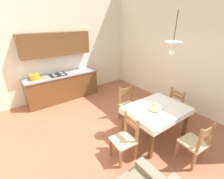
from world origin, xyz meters
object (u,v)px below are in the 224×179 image
kitchen_cabinetry (61,75)px  dining_chair_kitchen_side (128,105)px  dining_chair_window_side (178,105)px  dining_chair_camera_side (195,144)px  pendant_lamp (173,46)px  fruit_bowl (155,107)px  dining_table (156,113)px  dining_chair_tv_side (125,139)px

kitchen_cabinetry → dining_chair_kitchen_side: size_ratio=2.54×
dining_chair_window_side → dining_chair_camera_side: bearing=-136.2°
kitchen_cabinetry → pendant_lamp: (1.12, -3.26, 1.25)m
fruit_bowl → dining_table: bearing=3.3°
dining_chair_camera_side → fruit_bowl: (-0.08, 0.94, 0.37)m
dining_chair_camera_side → fruit_bowl: bearing=94.6°
dining_chair_window_side → dining_chair_tv_side: bearing=-176.2°
fruit_bowl → pendant_lamp: (0.22, -0.07, 1.29)m
dining_chair_window_side → dining_chair_kitchen_side: bearing=142.6°
dining_table → pendant_lamp: bearing=-31.6°
dining_chair_camera_side → pendant_lamp: bearing=80.8°
dining_chair_window_side → fruit_bowl: bearing=-176.4°
kitchen_cabinetry → dining_chair_tv_side: 3.28m
dining_chair_camera_side → pendant_lamp: 1.88m
kitchen_cabinetry → dining_table: 3.34m
kitchen_cabinetry → fruit_bowl: 3.31m
dining_chair_camera_side → dining_chair_tv_side: bearing=138.0°
pendant_lamp → kitchen_cabinetry: bearing=109.0°
dining_chair_kitchen_side → fruit_bowl: bearing=-93.2°
dining_chair_kitchen_side → dining_chair_window_side: bearing=-37.4°
fruit_bowl → dining_chair_kitchen_side: bearing=86.8°
dining_chair_tv_side → dining_chair_kitchen_side: bearing=45.4°
dining_chair_window_side → dining_chair_tv_side: (-2.04, -0.13, 0.00)m
dining_chair_camera_side → dining_table: bearing=89.2°
kitchen_cabinetry → pendant_lamp: bearing=-71.0°
dining_chair_window_side → pendant_lamp: bearing=-171.1°
dining_table → dining_chair_tv_side: bearing=-176.0°
dining_chair_tv_side → dining_chair_kitchen_side: same height
kitchen_cabinetry → dining_chair_kitchen_side: (0.96, -2.29, -0.41)m
dining_chair_window_side → dining_chair_kitchen_side: 1.36m
dining_table → fruit_bowl: fruit_bowl is taller
fruit_bowl → pendant_lamp: pendant_lamp is taller
dining_chair_tv_side → fruit_bowl: (0.90, 0.06, 0.37)m
kitchen_cabinetry → dining_table: size_ratio=1.70×
dining_chair_tv_side → dining_table: bearing=4.0°
pendant_lamp → dining_chair_window_side: bearing=8.9°
kitchen_cabinetry → pendant_lamp: size_ratio=2.93×
dining_chair_camera_side → dining_chair_window_side: bearing=43.8°
dining_table → dining_chair_window_side: bearing=3.6°
dining_chair_camera_side → fruit_bowl: size_ratio=3.10×
pendant_lamp → dining_chair_tv_side: bearing=179.5°
kitchen_cabinetry → dining_chair_tv_side: bearing=-89.9°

